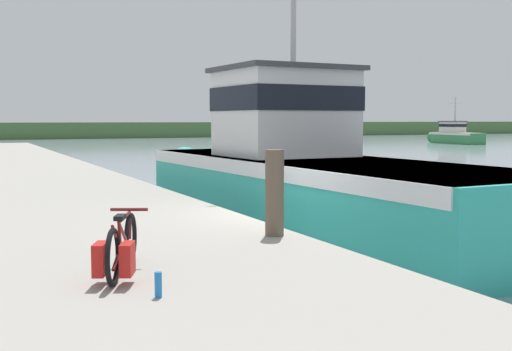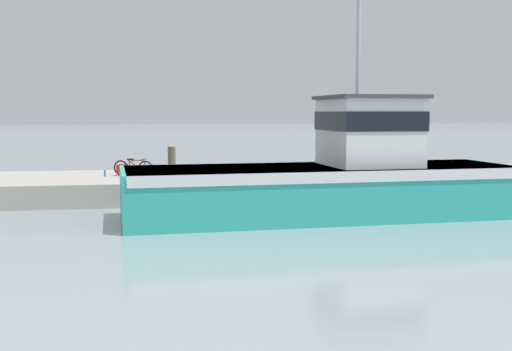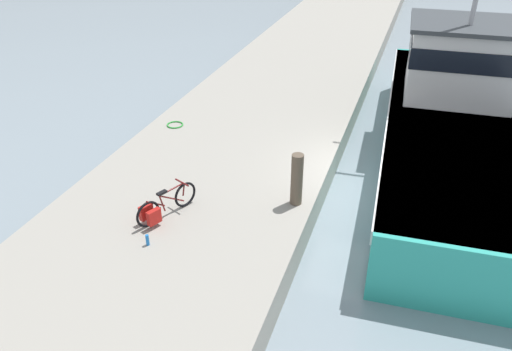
{
  "view_description": "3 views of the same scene",
  "coord_description": "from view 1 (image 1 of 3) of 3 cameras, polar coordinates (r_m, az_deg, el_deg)",
  "views": [
    {
      "loc": [
        -5.56,
        -10.44,
        2.57
      ],
      "look_at": [
        -0.33,
        0.84,
        1.48
      ],
      "focal_mm": 45.0,
      "sensor_mm": 36.0,
      "label": 1
    },
    {
      "loc": [
        21.88,
        -2.97,
        3.37
      ],
      "look_at": [
        0.6,
        0.76,
        1.23
      ],
      "focal_mm": 45.0,
      "sensor_mm": 36.0,
      "label": 2
    },
    {
      "loc": [
        0.9,
        -11.55,
        7.38
      ],
      "look_at": [
        -2.58,
        -1.23,
        0.94
      ],
      "focal_mm": 35.0,
      "sensor_mm": 36.0,
      "label": 3
    }
  ],
  "objects": [
    {
      "name": "ground_plane",
      "position": [
        12.11,
        3.14,
        -7.27
      ],
      "size": [
        320.0,
        320.0,
        0.0
      ],
      "primitive_type": "plane",
      "color": "#84939E"
    },
    {
      "name": "dock_pier",
      "position": [
        10.8,
        -15.37,
        -6.66
      ],
      "size": [
        5.88,
        80.0,
        0.84
      ],
      "primitive_type": "cube",
      "color": "#A39E93",
      "rests_on": "ground_plane"
    },
    {
      "name": "far_shoreline",
      "position": [
        95.72,
        -3.06,
        4.11
      ],
      "size": [
        180.0,
        5.0,
        2.17
      ],
      "primitive_type": "cube",
      "color": "#426638",
      "rests_on": "ground_plane"
    },
    {
      "name": "fishing_boat_main",
      "position": [
        15.76,
        4.29,
        0.34
      ],
      "size": [
        4.4,
        15.01,
        8.76
      ],
      "rotation": [
        0.0,
        0.0,
        0.05
      ],
      "color": "teal",
      "rests_on": "ground_plane"
    },
    {
      "name": "boat_blue_far",
      "position": [
        71.36,
        17.25,
        3.48
      ],
      "size": [
        2.34,
        7.66,
        4.95
      ],
      "rotation": [
        0.0,
        0.0,
        -0.05
      ],
      "color": "#337F47",
      "rests_on": "ground_plane"
    },
    {
      "name": "bicycle_touring",
      "position": [
        7.2,
        -12.03,
        -6.45
      ],
      "size": [
        0.84,
        1.55,
        0.68
      ],
      "rotation": [
        0.0,
        0.0,
        -0.41
      ],
      "color": "black",
      "rests_on": "dock_pier"
    },
    {
      "name": "mooring_post",
      "position": [
        9.52,
        1.66,
        -1.55
      ],
      "size": [
        0.28,
        0.28,
        1.28
      ],
      "primitive_type": "cylinder",
      "color": "brown",
      "rests_on": "dock_pier"
    },
    {
      "name": "water_bottle_on_curb",
      "position": [
        6.39,
        -8.68,
        -9.58
      ],
      "size": [
        0.07,
        0.07,
        0.25
      ],
      "primitive_type": "cylinder",
      "color": "blue",
      "rests_on": "dock_pier"
    }
  ]
}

